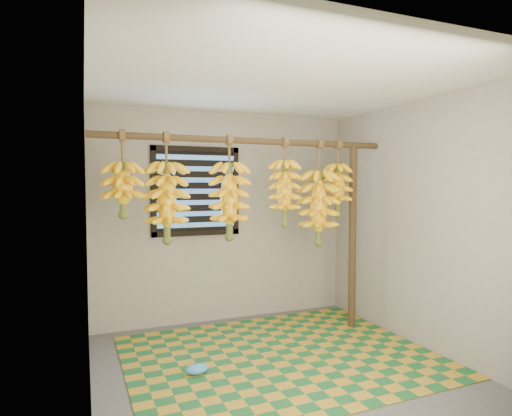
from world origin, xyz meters
name	(u,v)px	position (x,y,z in m)	size (l,w,h in m)	color
floor	(280,370)	(0.00, 0.00, -0.01)	(3.00, 3.00, 0.01)	#4A4A4A
ceiling	(281,83)	(0.00, 0.00, 2.40)	(3.00, 3.00, 0.01)	silver
wall_back	(225,217)	(0.00, 1.50, 1.20)	(3.00, 0.01, 2.40)	gray
wall_left	(87,237)	(-1.50, 0.00, 1.20)	(0.01, 3.00, 2.40)	gray
wall_right	(421,223)	(1.50, 0.00, 1.20)	(0.01, 3.00, 2.40)	gray
window	(196,191)	(-0.35, 1.48, 1.50)	(1.00, 0.04, 1.00)	black
hanging_pole	(250,141)	(0.00, 0.70, 2.00)	(0.06, 0.06, 3.00)	#49341C
support_post	(352,237)	(1.20, 0.70, 1.00)	(0.08, 0.08, 2.00)	#49341C
woven_mat	(280,356)	(0.12, 0.25, 0.01)	(2.72, 2.18, 0.01)	#195829
plastic_bag	(197,369)	(-0.68, 0.17, 0.05)	(0.19, 0.14, 0.08)	#388BD3
banana_bunch_a	(123,190)	(-1.20, 0.70, 1.53)	(0.34, 0.34, 0.77)	brown
banana_bunch_b	(167,203)	(-0.82, 0.70, 1.41)	(0.38, 0.38, 1.01)	brown
banana_bunch_c	(229,201)	(-0.22, 0.70, 1.41)	(0.35, 0.35, 1.01)	brown
banana_bunch_d	(285,193)	(0.38, 0.70, 1.49)	(0.31, 0.31, 0.90)	brown
banana_bunch_e	(319,208)	(0.77, 0.70, 1.33)	(0.40, 0.40, 1.11)	brown
banana_bunch_f	(338,190)	(1.00, 0.70, 1.52)	(0.29, 0.29, 0.82)	brown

